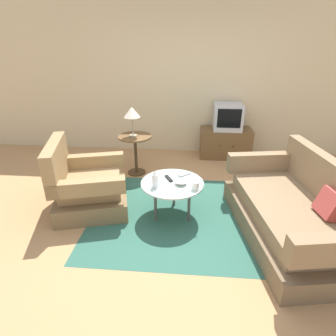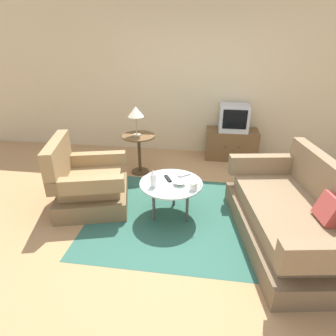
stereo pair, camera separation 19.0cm
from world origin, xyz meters
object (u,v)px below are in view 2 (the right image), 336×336
Objects in this scene: couch at (294,218)px; coffee_table at (171,186)px; tv_remote_silver at (184,175)px; table_lamp at (136,112)px; mug at (194,186)px; vase at (153,179)px; television at (234,118)px; bowl at (179,183)px; tv_stand at (231,144)px; armchair at (87,185)px; tv_remote_dark at (168,178)px; side_table at (139,146)px.

coffee_table is at bearing 69.29° from couch.
couch is 1.36m from tv_remote_silver.
mug is (0.99, -1.30, -0.51)m from table_lamp.
vase is at bearing -68.30° from table_lamp.
coffee_table is 1.52× the size of television.
mug is 0.89× the size of bowl.
tv_stand reaches higher than coffee_table.
armchair is 2.19× the size of television.
tv_remote_dark is at bearing 122.14° from coffee_table.
side_table is 4.10× the size of tv_remote_silver.
television is at bearing 126.95° from tv_remote_dark.
vase is 1.47× the size of bowl.
side_table reaches higher than coffee_table.
television is 2.16m from tv_remote_dark.
armchair is 1.70× the size of side_table.
bowl is 0.25m from tv_remote_silver.
table_lamp is 1.37m from tv_remote_dark.
side_table is 1.63m from mug.
coffee_table is at bearing 152.82° from mug.
table_lamp is 3.09× the size of bowl.
coffee_table is 2.22m from television.
side_table is at bearing 30.27° from table_lamp.
television is at bearing 74.98° from mug.
vase is (0.51, -1.29, -0.45)m from table_lamp.
bowl reaches higher than tv_remote_dark.
table_lamp is at bearing -151.42° from television.
armchair is at bearing 72.40° from couch.
armchair reaches higher than tv_stand.
couch is 1.14m from mug.
tv_remote_dark and tv_remote_silver have the same top height.
bowl is (0.30, 0.09, -0.09)m from vase.
vase is (-1.06, -2.15, 0.31)m from tv_stand.
tv_remote_dark is at bearing 145.79° from mug.
tv_remote_silver is at bearing 59.29° from couch.
tv_remote_silver is (0.14, 0.21, 0.05)m from coffee_table.
coffee_table is at bearing -113.19° from television.
side_table is at bearing 126.34° from mug.
television is at bearing -90.00° from tv_stand.
vase is at bearing -69.34° from side_table.
mug is (-0.58, -2.16, -0.25)m from television.
mug is at bearing -30.32° from bowl.
coffee_table is 1.48m from table_lamp.
vase is 1.38× the size of tv_remote_silver.
bowl reaches higher than coffee_table.
vase reaches higher than tv_remote_silver.
table_lamp is 2.11× the size of vase.
vase is at bearing 75.22° from couch.
tv_remote_dark is at bearing 55.87° from vase.
mug is (0.28, -0.15, 0.09)m from coffee_table.
vase reaches higher than tv_stand.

